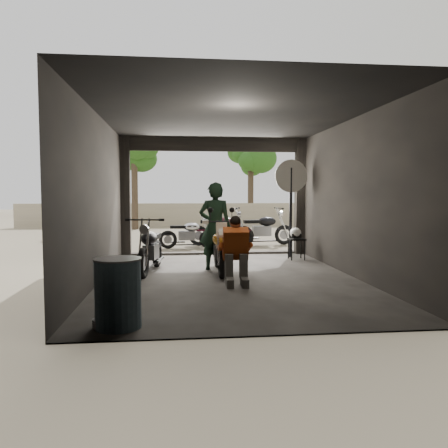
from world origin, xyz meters
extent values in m
plane|color=#7A6D56|center=(0.00, 0.00, 0.00)|extent=(80.00, 80.00, 0.00)
cube|color=#2D2B28|center=(0.00, 0.00, 0.01)|extent=(5.00, 7.00, 0.02)
plane|color=black|center=(0.00, 0.00, 3.20)|extent=(7.00, 7.00, 0.00)
cube|color=black|center=(0.00, -3.50, 1.60)|extent=(5.00, 0.02, 3.20)
cube|color=black|center=(-2.50, 0.00, 1.60)|extent=(0.02, 7.00, 3.20)
cube|color=black|center=(2.50, 0.00, 1.60)|extent=(0.02, 7.00, 3.20)
cube|color=black|center=(-2.38, 3.38, 1.60)|extent=(0.24, 0.24, 3.20)
cube|color=black|center=(2.38, 3.38, 1.60)|extent=(0.24, 0.24, 3.20)
cube|color=black|center=(0.00, 3.42, 3.02)|extent=(5.00, 0.16, 0.36)
cube|color=#2D2B28|center=(0.00, 3.50, 0.04)|extent=(5.00, 0.25, 0.08)
cube|color=gray|center=(0.00, 14.00, 0.60)|extent=(18.00, 0.30, 1.20)
cylinder|color=#382B1E|center=(-3.00, 12.50, 1.79)|extent=(0.30, 0.30, 3.58)
ellipsoid|color=#1E4C14|center=(-3.00, 12.50, 4.03)|extent=(2.20, 2.20, 3.14)
cylinder|color=#382B1E|center=(2.80, 14.00, 1.60)|extent=(0.30, 0.30, 3.20)
ellipsoid|color=#1E4C14|center=(2.80, 14.00, 3.60)|extent=(2.20, 2.20, 2.80)
imported|color=black|center=(-0.19, 1.02, 0.97)|extent=(0.78, 0.59, 1.94)
cube|color=black|center=(2.00, 2.30, 0.53)|extent=(0.40, 0.40, 0.04)
cylinder|color=black|center=(1.83, 2.13, 0.27)|extent=(0.03, 0.03, 0.53)
cylinder|color=black|center=(2.17, 2.13, 0.27)|extent=(0.03, 0.03, 0.53)
cylinder|color=black|center=(1.83, 2.46, 0.27)|extent=(0.03, 0.03, 0.53)
cylinder|color=black|center=(2.17, 2.46, 0.27)|extent=(0.03, 0.03, 0.53)
ellipsoid|color=white|center=(1.99, 2.35, 0.69)|extent=(0.29, 0.31, 0.28)
cylinder|color=#3A5462|center=(-1.76, -3.00, 0.44)|extent=(0.74, 0.74, 0.88)
cylinder|color=black|center=(1.95, 2.72, 1.18)|extent=(0.08, 0.08, 2.37)
cylinder|color=beige|center=(1.95, 2.70, 2.15)|extent=(0.86, 0.03, 0.86)
camera|label=1|loc=(-1.02, -8.47, 1.70)|focal=35.00mm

